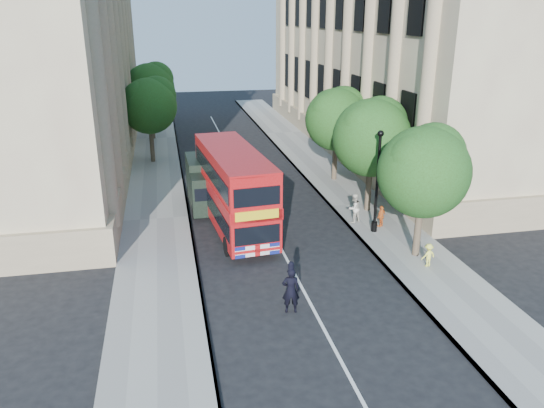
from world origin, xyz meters
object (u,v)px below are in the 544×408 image
lamp_post (377,186)px  box_van (207,185)px  woman_pedestrian (354,208)px  double_decker_bus (234,187)px  police_constable (291,290)px

lamp_post → box_van: 9.68m
lamp_post → woman_pedestrian: lamp_post is taller
double_decker_bus → box_van: size_ratio=1.83×
double_decker_bus → box_van: bearing=102.1°
woman_pedestrian → police_constable: bearing=30.3°
police_constable → double_decker_bus: bearing=-75.2°
lamp_post → woman_pedestrian: 2.20m
box_van → woman_pedestrian: (7.30, -4.10, -0.46)m
lamp_post → box_van: bearing=145.3°
box_van → police_constable: bearing=-81.8°
lamp_post → double_decker_bus: lamp_post is taller
double_decker_bus → woman_pedestrian: 6.39m
double_decker_bus → police_constable: 8.64m
double_decker_bus → police_constable: (0.93, -8.48, -1.34)m
double_decker_bus → box_van: double_decker_bus is taller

